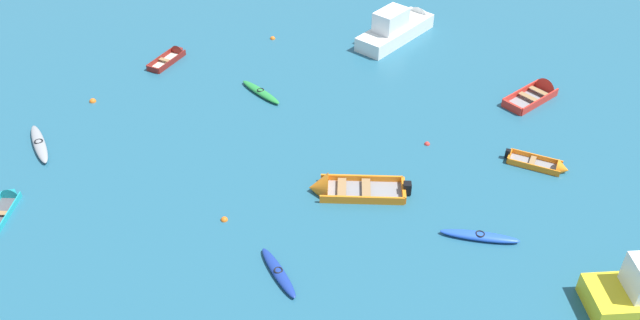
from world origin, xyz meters
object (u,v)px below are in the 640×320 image
Objects in this scene: rowboat_orange_outer_left at (336,189)px; mooring_buoy_between_boats_left at (273,39)px; rowboat_red_midfield_right at (540,92)px; kayak_deep_blue_far_right at (278,272)px; mooring_buoy_trailing at (93,102)px; rowboat_orange_outer_right at (549,166)px; mooring_buoy_far_field at (427,144)px; mooring_buoy_midfield at (224,220)px; rowboat_turquoise_near_right at (7,201)px; kayak_green_distant_center at (261,92)px; kayak_grey_near_left at (39,144)px; kayak_blue_far_left at (480,236)px; motor_launch_white_near_camera at (399,27)px; rowboat_maroon_back_row_center at (174,55)px.

rowboat_orange_outer_left is 16.25m from mooring_buoy_between_boats_left.
rowboat_orange_outer_left reaches higher than rowboat_red_midfield_right.
kayak_deep_blue_far_right is 17.44m from mooring_buoy_trailing.
rowboat_orange_outer_right is 9.74× the size of mooring_buoy_far_field.
rowboat_orange_outer_right is 8.81× the size of mooring_buoy_midfield.
mooring_buoy_trailing reaches higher than mooring_buoy_between_boats_left.
rowboat_turquoise_near_right is at bearing -112.93° from mooring_buoy_trailing.
kayak_green_distant_center is at bearing 102.83° from rowboat_orange_outer_left.
kayak_grey_near_left is at bearing 153.69° from rowboat_orange_outer_left.
kayak_blue_far_left reaches higher than mooring_buoy_far_field.
rowboat_orange_outer_right is 0.92× the size of kayak_deep_blue_far_right.
motor_launch_white_near_camera is at bearing 122.87° from rowboat_red_midfield_right.
motor_launch_white_near_camera reaches higher than rowboat_red_midfield_right.
kayak_blue_far_left is 22.91m from mooring_buoy_trailing.
motor_launch_white_near_camera is 17.38× the size of mooring_buoy_trailing.
rowboat_maroon_back_row_center is at bearing 114.35° from rowboat_orange_outer_left.
mooring_buoy_between_boats_left is at bearing 25.35° from mooring_buoy_trailing.
mooring_buoy_trailing is (-22.40, 11.46, -0.15)m from rowboat_orange_outer_right.
rowboat_red_midfield_right is 10.54× the size of mooring_buoy_trailing.
kayak_blue_far_left is 1.09× the size of rowboat_turquoise_near_right.
kayak_green_distant_center is 9.25× the size of mooring_buoy_between_boats_left.
rowboat_red_midfield_right is (5.70, -8.82, -0.52)m from motor_launch_white_near_camera.
mooring_buoy_far_field is at bearing 38.46° from kayak_deep_blue_far_right.
rowboat_maroon_back_row_center is at bearing 155.66° from rowboat_red_midfield_right.
kayak_green_distant_center reaches higher than mooring_buoy_midfield.
kayak_green_distant_center is 10.79m from mooring_buoy_midfield.
motor_launch_white_near_camera is (10.11, 5.17, 0.58)m from kayak_green_distant_center.
motor_launch_white_near_camera is 19.34m from kayak_blue_far_left.
rowboat_red_midfield_right is 25.80m from mooring_buoy_trailing.
motor_launch_white_near_camera reaches higher than kayak_blue_far_left.
mooring_buoy_trailing is at bearing -168.99° from motor_launch_white_near_camera.
kayak_green_distant_center is 16.23m from rowboat_red_midfield_right.
rowboat_maroon_back_row_center is (-4.68, 5.62, 0.01)m from kayak_green_distant_center.
rowboat_orange_outer_right is 26.03m from kayak_grey_near_left.
kayak_green_distant_center is at bearing 166.99° from rowboat_red_midfield_right.
mooring_buoy_between_boats_left is (11.34, 5.37, 0.00)m from mooring_buoy_trailing.
kayak_green_distant_center is 1.03× the size of kayak_deep_blue_far_right.
kayak_blue_far_left is 1.08× the size of kayak_deep_blue_far_right.
kayak_blue_far_left is at bearing -18.92° from mooring_buoy_midfield.
rowboat_turquoise_near_right is 28.97m from rowboat_red_midfield_right.
kayak_grey_near_left is at bearing 138.31° from mooring_buoy_midfield.
kayak_green_distant_center reaches higher than mooring_buoy_between_boats_left.
mooring_buoy_far_field is (-5.17, 3.28, -0.15)m from rowboat_orange_outer_right.
mooring_buoy_midfield is 0.85× the size of mooring_buoy_trailing.
rowboat_red_midfield_right is 8.69m from mooring_buoy_far_field.
rowboat_maroon_back_row_center reaches higher than mooring_buoy_trailing.
rowboat_turquoise_near_right is 0.63× the size of rowboat_orange_outer_left.
kayak_grey_near_left is at bearing -146.28° from mooring_buoy_between_boats_left.
kayak_blue_far_left is 8.78× the size of mooring_buoy_trailing.
rowboat_maroon_back_row_center is 0.95× the size of kayak_deep_blue_far_right.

